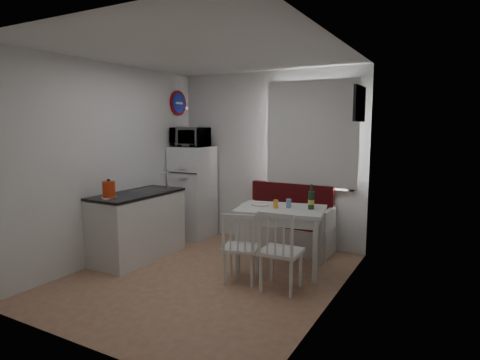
# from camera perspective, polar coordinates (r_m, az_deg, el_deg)

# --- Properties ---
(floor) EXTENTS (3.00, 3.50, 0.02)m
(floor) POSITION_cam_1_polar(r_m,az_deg,el_deg) (4.94, -4.85, -13.56)
(floor) COLOR #9E6F54
(floor) RESTS_ON ground
(ceiling) EXTENTS (3.00, 3.50, 0.02)m
(ceiling) POSITION_cam_1_polar(r_m,az_deg,el_deg) (4.67, -5.24, 17.66)
(ceiling) COLOR white
(ceiling) RESTS_ON wall_back
(wall_back) EXTENTS (3.00, 0.02, 2.60)m
(wall_back) POSITION_cam_1_polar(r_m,az_deg,el_deg) (6.15, 4.10, 3.15)
(wall_back) COLOR white
(wall_back) RESTS_ON floor
(wall_front) EXTENTS (3.00, 0.02, 2.60)m
(wall_front) POSITION_cam_1_polar(r_m,az_deg,el_deg) (3.34, -22.05, -1.34)
(wall_front) COLOR white
(wall_front) RESTS_ON floor
(wall_left) EXTENTS (0.02, 3.50, 2.60)m
(wall_left) POSITION_cam_1_polar(r_m,az_deg,el_deg) (5.60, -17.89, 2.33)
(wall_left) COLOR white
(wall_left) RESTS_ON floor
(wall_right) EXTENTS (0.02, 3.50, 2.60)m
(wall_right) POSITION_cam_1_polar(r_m,az_deg,el_deg) (4.00, 13.12, 0.45)
(wall_right) COLOR white
(wall_right) RESTS_ON floor
(window) EXTENTS (1.22, 0.06, 1.47)m
(window) POSITION_cam_1_polar(r_m,az_deg,el_deg) (5.85, 10.28, 5.99)
(window) COLOR silver
(window) RESTS_ON wall_back
(curtain) EXTENTS (1.35, 0.02, 1.50)m
(curtain) POSITION_cam_1_polar(r_m,az_deg,el_deg) (5.78, 10.07, 6.47)
(curtain) COLOR white
(curtain) RESTS_ON wall_back
(kitchen_counter) EXTENTS (0.62, 1.32, 1.16)m
(kitchen_counter) POSITION_cam_1_polar(r_m,az_deg,el_deg) (5.64, -14.26, -6.21)
(kitchen_counter) COLOR silver
(kitchen_counter) RESTS_ON floor
(wall_sign) EXTENTS (0.03, 0.40, 0.40)m
(wall_sign) POSITION_cam_1_polar(r_m,az_deg,el_deg) (6.65, -8.74, 10.75)
(wall_sign) COLOR #1A28A0
(wall_sign) RESTS_ON wall_left
(picture_frame) EXTENTS (0.04, 0.52, 0.42)m
(picture_frame) POSITION_cam_1_polar(r_m,az_deg,el_deg) (5.04, 16.59, 10.35)
(picture_frame) COLOR black
(picture_frame) RESTS_ON wall_right
(bench) EXTENTS (1.32, 0.51, 0.95)m
(bench) POSITION_cam_1_polar(r_m,az_deg,el_deg) (5.93, 6.74, -6.73)
(bench) COLOR silver
(bench) RESTS_ON floor
(dining_table) EXTENTS (1.18, 0.93, 0.79)m
(dining_table) POSITION_cam_1_polar(r_m,az_deg,el_deg) (4.98, 5.84, -4.95)
(dining_table) COLOR silver
(dining_table) RESTS_ON floor
(chair_left) EXTENTS (0.48, 0.47, 0.44)m
(chair_left) POSITION_cam_1_polar(r_m,az_deg,el_deg) (4.57, -0.39, -8.55)
(chair_left) COLOR silver
(chair_left) RESTS_ON floor
(chair_right) EXTENTS (0.44, 0.42, 0.48)m
(chair_right) POSITION_cam_1_polar(r_m,az_deg,el_deg) (4.34, 5.41, -8.88)
(chair_right) COLOR silver
(chair_right) RESTS_ON floor
(fridge) EXTENTS (0.58, 0.58, 1.46)m
(fridge) POSITION_cam_1_polar(r_m,az_deg,el_deg) (6.51, -6.73, -1.68)
(fridge) COLOR white
(fridge) RESTS_ON floor
(microwave) EXTENTS (0.55, 0.37, 0.30)m
(microwave) POSITION_cam_1_polar(r_m,az_deg,el_deg) (6.39, -7.12, 6.08)
(microwave) COLOR white
(microwave) RESTS_ON fridge
(kettle) EXTENTS (0.18, 0.18, 0.24)m
(kettle) POSITION_cam_1_polar(r_m,az_deg,el_deg) (5.13, -18.16, -1.30)
(kettle) COLOR red
(kettle) RESTS_ON kitchen_counter
(wine_bottle) EXTENTS (0.08, 0.08, 0.30)m
(wine_bottle) POSITION_cam_1_polar(r_m,az_deg,el_deg) (4.91, 10.10, -2.37)
(wine_bottle) COLOR #14401F
(wine_bottle) RESTS_ON dining_table
(drinking_glass_orange) EXTENTS (0.06, 0.06, 0.10)m
(drinking_glass_orange) POSITION_cam_1_polar(r_m,az_deg,el_deg) (4.93, 5.10, -3.42)
(drinking_glass_orange) COLOR gold
(drinking_glass_orange) RESTS_ON dining_table
(drinking_glass_blue) EXTENTS (0.07, 0.07, 0.11)m
(drinking_glass_blue) POSITION_cam_1_polar(r_m,az_deg,el_deg) (4.97, 6.94, -3.32)
(drinking_glass_blue) COLOR #719EC0
(drinking_glass_blue) RESTS_ON dining_table
(plate) EXTENTS (0.23, 0.23, 0.02)m
(plate) POSITION_cam_1_polar(r_m,az_deg,el_deg) (5.10, 2.84, -3.50)
(plate) COLOR white
(plate) RESTS_ON dining_table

